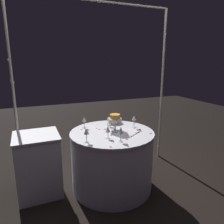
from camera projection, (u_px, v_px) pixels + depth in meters
ground_plane at (112, 186)px, 2.92m from camera, size 12.00×12.00×0.00m
decorative_arch at (97, 65)px, 3.02m from camera, size 2.34×0.06×2.51m
main_table at (112, 160)px, 2.83m from camera, size 1.10×1.10×0.79m
side_table at (38, 164)px, 2.68m from camera, size 0.55×0.55×0.81m
tiered_cake at (115, 120)px, 2.73m from camera, size 0.22×0.22×0.23m
wine_glass_0 at (108, 130)px, 2.48m from camera, size 0.06×0.06×0.15m
wine_glass_1 at (109, 119)px, 2.95m from camera, size 0.06×0.06×0.15m
wine_glass_2 at (134, 118)px, 2.87m from camera, size 0.06×0.06×0.18m
wine_glass_3 at (121, 131)px, 2.38m from camera, size 0.06×0.06×0.18m
wine_glass_4 at (84, 120)px, 2.88m from camera, size 0.06×0.06×0.15m
wine_glass_5 at (86, 132)px, 2.36m from camera, size 0.06×0.06×0.16m
cake_knife at (135, 134)px, 2.64m from camera, size 0.26×0.18×0.01m
rose_petal_0 at (105, 129)px, 2.83m from camera, size 0.05×0.04×0.00m
rose_petal_1 at (97, 128)px, 2.87m from camera, size 0.02×0.03×0.00m
rose_petal_2 at (151, 133)px, 2.67m from camera, size 0.04×0.03×0.00m
rose_petal_3 at (87, 133)px, 2.69m from camera, size 0.03×0.03×0.00m
rose_petal_4 at (81, 129)px, 2.83m from camera, size 0.03×0.03×0.00m
rose_petal_5 at (111, 147)px, 2.25m from camera, size 0.04×0.03×0.00m
rose_petal_6 at (127, 140)px, 2.46m from camera, size 0.04×0.03×0.00m
rose_petal_7 at (138, 132)px, 2.70m from camera, size 0.02×0.03×0.00m
rose_petal_8 at (99, 129)px, 2.83m from camera, size 0.03×0.03×0.00m
rose_petal_9 at (123, 124)px, 3.06m from camera, size 0.04×0.04×0.00m
rose_petal_10 at (111, 135)px, 2.61m from camera, size 0.03×0.03×0.00m
rose_petal_11 at (140, 129)px, 2.83m from camera, size 0.04×0.03×0.00m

